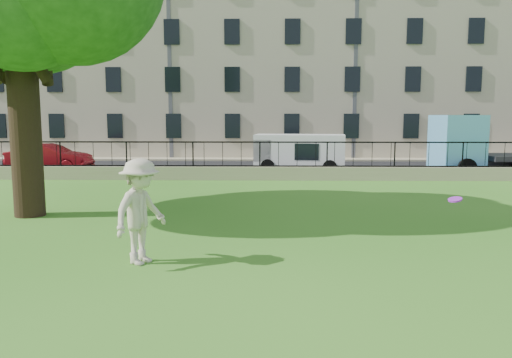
{
  "coord_description": "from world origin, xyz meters",
  "views": [
    {
      "loc": [
        0.31,
        -10.23,
        2.87
      ],
      "look_at": [
        0.01,
        3.5,
        1.12
      ],
      "focal_mm": 35.0,
      "sensor_mm": 36.0,
      "label": 1
    }
  ],
  "objects_px": {
    "man": "(141,212)",
    "blue_truck": "(506,145)",
    "red_sedan": "(50,158)",
    "frisbee": "(455,199)",
    "white_van": "(300,153)"
  },
  "relations": [
    {
      "from": "white_van",
      "to": "man",
      "type": "bearing_deg",
      "value": -97.19
    },
    {
      "from": "red_sedan",
      "to": "frisbee",
      "type": "bearing_deg",
      "value": -133.68
    },
    {
      "from": "frisbee",
      "to": "white_van",
      "type": "distance_m",
      "value": 16.05
    },
    {
      "from": "man",
      "to": "red_sedan",
      "type": "bearing_deg",
      "value": 55.45
    },
    {
      "from": "man",
      "to": "red_sedan",
      "type": "distance_m",
      "value": 18.47
    },
    {
      "from": "red_sedan",
      "to": "blue_truck",
      "type": "xyz_separation_m",
      "value": [
        23.0,
        -1.0,
        0.75
      ]
    },
    {
      "from": "blue_truck",
      "to": "red_sedan",
      "type": "bearing_deg",
      "value": 173.72
    },
    {
      "from": "man",
      "to": "blue_truck",
      "type": "relative_size",
      "value": 0.3
    },
    {
      "from": "red_sedan",
      "to": "blue_truck",
      "type": "relative_size",
      "value": 0.62
    },
    {
      "from": "white_van",
      "to": "blue_truck",
      "type": "height_order",
      "value": "blue_truck"
    },
    {
      "from": "frisbee",
      "to": "red_sedan",
      "type": "bearing_deg",
      "value": 133.29
    },
    {
      "from": "blue_truck",
      "to": "white_van",
      "type": "bearing_deg",
      "value": 170.5
    },
    {
      "from": "man",
      "to": "blue_truck",
      "type": "xyz_separation_m",
      "value": [
        14.13,
        15.19,
        0.42
      ]
    },
    {
      "from": "red_sedan",
      "to": "blue_truck",
      "type": "bearing_deg",
      "value": -89.46
    },
    {
      "from": "man",
      "to": "blue_truck",
      "type": "height_order",
      "value": "blue_truck"
    }
  ]
}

